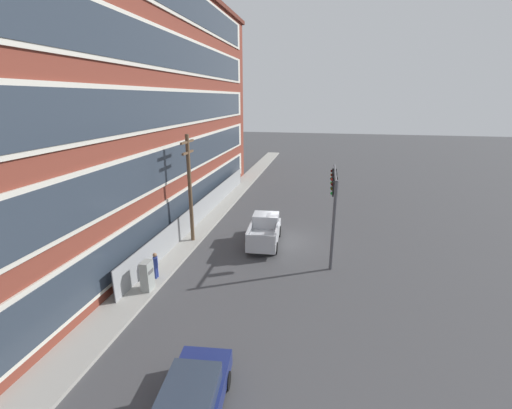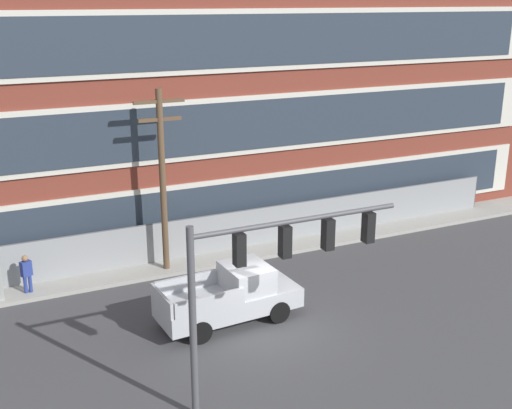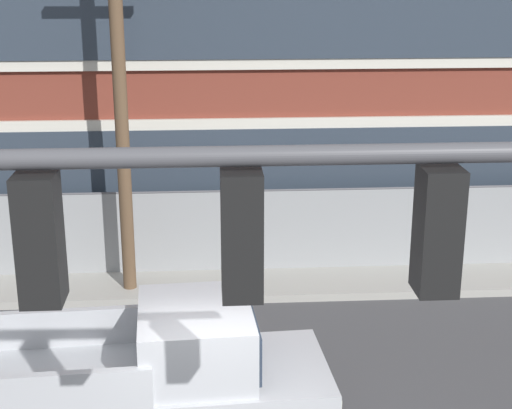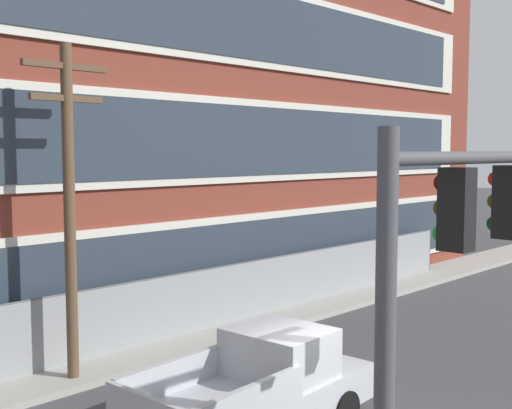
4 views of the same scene
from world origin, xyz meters
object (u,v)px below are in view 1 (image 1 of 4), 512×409
traffic_signal_mast (334,194)px  sedan_navy (191,402)px  pedestrian_near_cabinet (156,265)px  pickup_truck_silver (265,231)px  electrical_cabinet (147,277)px  utility_pole_near_corner (190,185)px

traffic_signal_mast → sedan_navy: traffic_signal_mast is taller
pedestrian_near_cabinet → pickup_truck_silver: bearing=-39.0°
pickup_truck_silver → electrical_cabinet: size_ratio=2.92×
traffic_signal_mast → electrical_cabinet: size_ratio=3.54×
sedan_navy → pedestrian_near_cabinet: 9.63m
electrical_cabinet → pedestrian_near_cabinet: (1.24, 0.14, 0.08)m
traffic_signal_mast → utility_pole_near_corner: (-0.01, 9.68, 0.05)m
pickup_truck_silver → pedestrian_near_cabinet: size_ratio=3.08×
traffic_signal_mast → electrical_cabinet: (-6.77, 9.55, -3.26)m
utility_pole_near_corner → electrical_cabinet: utility_pole_near_corner is taller
sedan_navy → utility_pole_near_corner: utility_pole_near_corner is taller
electrical_cabinet → utility_pole_near_corner: bearing=1.2°
pickup_truck_silver → sedan_navy: 14.37m
traffic_signal_mast → utility_pole_near_corner: utility_pole_near_corner is taller
pedestrian_near_cabinet → sedan_navy: bearing=-146.6°
sedan_navy → electrical_cabinet: 8.54m
traffic_signal_mast → sedan_navy: bearing=162.1°
utility_pole_near_corner → pedestrian_near_cabinet: 6.39m
electrical_cabinet → pedestrian_near_cabinet: 1.25m
utility_pole_near_corner → pickup_truck_silver: bearing=-81.0°
pickup_truck_silver → sedan_navy: size_ratio=1.12×
traffic_signal_mast → pickup_truck_silver: bearing=80.1°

